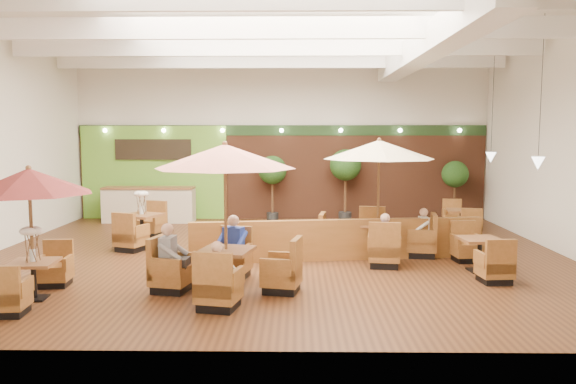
{
  "coord_description": "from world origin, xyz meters",
  "views": [
    {
      "loc": [
        0.51,
        -13.35,
        2.96
      ],
      "look_at": [
        0.3,
        0.5,
        1.5
      ],
      "focal_mm": 35.0,
      "sensor_mm": 36.0,
      "label": 1
    }
  ],
  "objects_px": {
    "table_1": "(225,191)",
    "topiary_2": "(455,177)",
    "table_0": "(30,198)",
    "diner_4": "(421,227)",
    "service_counter": "(149,205)",
    "topiary_0": "(272,173)",
    "table_2": "(379,177)",
    "topiary_1": "(345,168)",
    "table_4": "(479,255)",
    "diner_1": "(232,241)",
    "diner_3": "(385,234)",
    "table_5": "(461,222)",
    "table_3": "(142,225)",
    "booth_divider": "(339,240)",
    "diner_0": "(218,267)",
    "diner_2": "(171,251)"
  },
  "relations": [
    {
      "from": "topiary_2",
      "to": "diner_1",
      "type": "relative_size",
      "value": 2.45
    },
    {
      "from": "topiary_2",
      "to": "diner_2",
      "type": "distance_m",
      "value": 11.38
    },
    {
      "from": "table_4",
      "to": "table_0",
      "type": "bearing_deg",
      "value": -171.16
    },
    {
      "from": "table_4",
      "to": "diner_4",
      "type": "bearing_deg",
      "value": 117.95
    },
    {
      "from": "table_2",
      "to": "diner_1",
      "type": "height_order",
      "value": "table_2"
    },
    {
      "from": "diner_1",
      "to": "diner_3",
      "type": "distance_m",
      "value": 3.4
    },
    {
      "from": "service_counter",
      "to": "topiary_2",
      "type": "relative_size",
      "value": 1.47
    },
    {
      "from": "table_2",
      "to": "diner_4",
      "type": "relative_size",
      "value": 3.98
    },
    {
      "from": "table_2",
      "to": "diner_1",
      "type": "distance_m",
      "value": 4.01
    },
    {
      "from": "table_0",
      "to": "table_4",
      "type": "bearing_deg",
      "value": 9.17
    },
    {
      "from": "booth_divider",
      "to": "topiary_2",
      "type": "height_order",
      "value": "topiary_2"
    },
    {
      "from": "table_1",
      "to": "table_5",
      "type": "distance_m",
      "value": 8.99
    },
    {
      "from": "topiary_1",
      "to": "table_4",
      "type": "bearing_deg",
      "value": -71.31
    },
    {
      "from": "booth_divider",
      "to": "topiary_0",
      "type": "height_order",
      "value": "topiary_0"
    },
    {
      "from": "diner_0",
      "to": "diner_4",
      "type": "relative_size",
      "value": 0.99
    },
    {
      "from": "service_counter",
      "to": "table_5",
      "type": "distance_m",
      "value": 9.99
    },
    {
      "from": "service_counter",
      "to": "table_4",
      "type": "distance_m",
      "value": 11.02
    },
    {
      "from": "table_2",
      "to": "diner_4",
      "type": "xyz_separation_m",
      "value": [
        1.04,
        -0.0,
        -1.19
      ]
    },
    {
      "from": "diner_4",
      "to": "table_4",
      "type": "bearing_deg",
      "value": -146.41
    },
    {
      "from": "table_1",
      "to": "topiary_2",
      "type": "distance_m",
      "value": 10.7
    },
    {
      "from": "booth_divider",
      "to": "table_0",
      "type": "bearing_deg",
      "value": -158.39
    },
    {
      "from": "topiary_0",
      "to": "topiary_2",
      "type": "height_order",
      "value": "topiary_0"
    },
    {
      "from": "table_0",
      "to": "table_3",
      "type": "distance_m",
      "value": 5.34
    },
    {
      "from": "diner_3",
      "to": "service_counter",
      "type": "bearing_deg",
      "value": 138.45
    },
    {
      "from": "table_3",
      "to": "diner_4",
      "type": "height_order",
      "value": "table_3"
    },
    {
      "from": "booth_divider",
      "to": "table_1",
      "type": "xyz_separation_m",
      "value": [
        -2.29,
        -2.68,
        1.42
      ]
    },
    {
      "from": "table_0",
      "to": "topiary_0",
      "type": "xyz_separation_m",
      "value": [
        3.88,
        8.95,
        -0.17
      ]
    },
    {
      "from": "service_counter",
      "to": "diner_4",
      "type": "relative_size",
      "value": 4.17
    },
    {
      "from": "topiary_2",
      "to": "booth_divider",
      "type": "bearing_deg",
      "value": -126.73
    },
    {
      "from": "topiary_1",
      "to": "diner_4",
      "type": "height_order",
      "value": "topiary_1"
    },
    {
      "from": "diner_1",
      "to": "diner_3",
      "type": "xyz_separation_m",
      "value": [
        3.26,
        0.99,
        -0.03
      ]
    },
    {
      "from": "table_2",
      "to": "topiary_2",
      "type": "relative_size",
      "value": 1.4
    },
    {
      "from": "service_counter",
      "to": "table_2",
      "type": "distance_m",
      "value": 8.69
    },
    {
      "from": "table_4",
      "to": "topiary_1",
      "type": "height_order",
      "value": "topiary_1"
    },
    {
      "from": "diner_3",
      "to": "table_1",
      "type": "bearing_deg",
      "value": -147.61
    },
    {
      "from": "service_counter",
      "to": "topiary_0",
      "type": "xyz_separation_m",
      "value": [
        4.11,
        0.2,
        1.06
      ]
    },
    {
      "from": "table_0",
      "to": "diner_4",
      "type": "distance_m",
      "value": 8.54
    },
    {
      "from": "diner_4",
      "to": "topiary_2",
      "type": "bearing_deg",
      "value": -22.64
    },
    {
      "from": "table_4",
      "to": "booth_divider",
      "type": "bearing_deg",
      "value": 155.17
    },
    {
      "from": "service_counter",
      "to": "diner_1",
      "type": "xyz_separation_m",
      "value": [
        3.6,
        -7.19,
        0.19
      ]
    },
    {
      "from": "table_1",
      "to": "diner_0",
      "type": "relative_size",
      "value": 4.01
    },
    {
      "from": "table_3",
      "to": "diner_4",
      "type": "xyz_separation_m",
      "value": [
        7.15,
        -1.55,
        0.23
      ]
    },
    {
      "from": "service_counter",
      "to": "diner_0",
      "type": "xyz_separation_m",
      "value": [
        3.6,
        -9.26,
        0.14
      ]
    },
    {
      "from": "table_3",
      "to": "diner_2",
      "type": "bearing_deg",
      "value": -47.82
    },
    {
      "from": "table_2",
      "to": "table_4",
      "type": "height_order",
      "value": "table_2"
    },
    {
      "from": "booth_divider",
      "to": "table_1",
      "type": "height_order",
      "value": "table_1"
    },
    {
      "from": "diner_4",
      "to": "diner_0",
      "type": "bearing_deg",
      "value": 133.96
    },
    {
      "from": "service_counter",
      "to": "diner_3",
      "type": "height_order",
      "value": "diner_3"
    },
    {
      "from": "table_5",
      "to": "table_4",
      "type": "bearing_deg",
      "value": -93.01
    },
    {
      "from": "table_1",
      "to": "diner_3",
      "type": "xyz_separation_m",
      "value": [
        3.26,
        2.02,
        -1.16
      ]
    }
  ]
}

